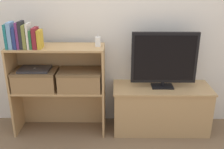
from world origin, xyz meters
name	(u,v)px	position (x,y,z in m)	size (l,w,h in m)	color
ground_plane	(112,138)	(0.00, 0.00, 0.00)	(16.00, 16.00, 0.00)	brown
wall_back	(112,14)	(0.00, 0.42, 1.20)	(10.00, 0.05, 2.40)	silver
tv_stand	(161,108)	(0.52, 0.19, 0.25)	(1.01, 0.41, 0.49)	tan
tv	(164,59)	(0.52, 0.19, 0.80)	(0.65, 0.14, 0.57)	black
bookshelf_lower_tier	(61,101)	(-0.54, 0.23, 0.31)	(0.94, 0.32, 0.49)	tan
bookshelf_upper_tier	(58,60)	(-0.54, 0.22, 0.77)	(0.94, 0.32, 0.44)	tan
book_teal	(8,36)	(-0.97, 0.09, 1.04)	(0.02, 0.14, 0.23)	#1E7075
book_skyblue	(11,35)	(-0.94, 0.09, 1.05)	(0.04, 0.13, 0.24)	#709ECC
book_navy	(16,38)	(-0.89, 0.09, 1.03)	(0.03, 0.14, 0.20)	navy
book_plum	(19,35)	(-0.86, 0.09, 1.05)	(0.02, 0.13, 0.24)	#6B2D66
book_charcoal	(22,35)	(-0.83, 0.09, 1.06)	(0.03, 0.12, 0.25)	#232328
book_olive	(26,37)	(-0.80, 0.09, 1.04)	(0.03, 0.14, 0.22)	olive
book_ivory	(29,36)	(-0.77, 0.09, 1.05)	(0.02, 0.13, 0.24)	silver
book_forest	(32,39)	(-0.75, 0.09, 1.02)	(0.02, 0.13, 0.17)	#286638
book_maroon	(36,38)	(-0.71, 0.09, 1.03)	(0.04, 0.14, 0.19)	maroon
book_mustard	(40,39)	(-0.67, 0.09, 1.02)	(0.03, 0.12, 0.17)	gold
baby_monitor	(98,42)	(-0.14, 0.16, 0.98)	(0.05, 0.03, 0.12)	white
storage_basket_left	(36,79)	(-0.77, 0.15, 0.60)	(0.43, 0.29, 0.20)	#937047
storage_basket_right	(80,79)	(-0.32, 0.15, 0.60)	(0.43, 0.29, 0.20)	#937047
laptop	(35,69)	(-0.77, 0.15, 0.70)	(0.30, 0.22, 0.02)	#2D2D33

